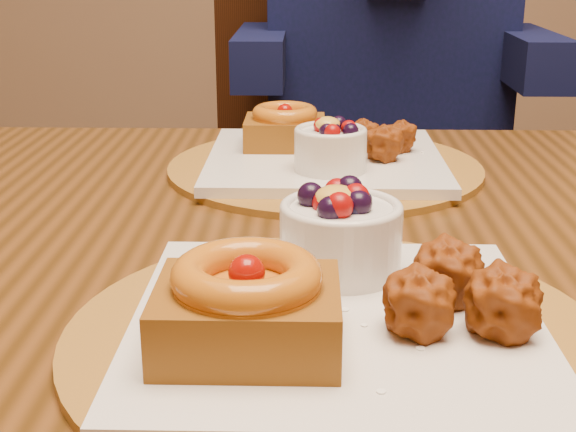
{
  "coord_description": "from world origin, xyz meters",
  "views": [
    {
      "loc": [
        -0.13,
        -0.67,
        1.02
      ],
      "look_at": [
        -0.15,
        -0.12,
        0.83
      ],
      "focal_mm": 50.0,
      "sensor_mm": 36.0,
      "label": 1
    }
  ],
  "objects_px": {
    "place_setting_near": "(332,302)",
    "chair_far": "(315,194)",
    "dining_table": "(327,306)",
    "place_setting_far": "(323,154)"
  },
  "relations": [
    {
      "from": "dining_table",
      "to": "chair_far",
      "type": "relative_size",
      "value": 1.6
    },
    {
      "from": "place_setting_far",
      "to": "chair_far",
      "type": "bearing_deg",
      "value": 90.34
    },
    {
      "from": "place_setting_near",
      "to": "chair_far",
      "type": "bearing_deg",
      "value": 90.12
    },
    {
      "from": "dining_table",
      "to": "place_setting_near",
      "type": "xyz_separation_m",
      "value": [
        -0.0,
        -0.21,
        0.1
      ]
    },
    {
      "from": "dining_table",
      "to": "place_setting_near",
      "type": "relative_size",
      "value": 4.21
    },
    {
      "from": "dining_table",
      "to": "chair_far",
      "type": "height_order",
      "value": "chair_far"
    },
    {
      "from": "place_setting_far",
      "to": "chair_far",
      "type": "distance_m",
      "value": 0.59
    },
    {
      "from": "place_setting_near",
      "to": "place_setting_far",
      "type": "distance_m",
      "value": 0.43
    },
    {
      "from": "place_setting_near",
      "to": "place_setting_far",
      "type": "bearing_deg",
      "value": 89.85
    },
    {
      "from": "place_setting_far",
      "to": "chair_far",
      "type": "relative_size",
      "value": 0.38
    }
  ]
}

